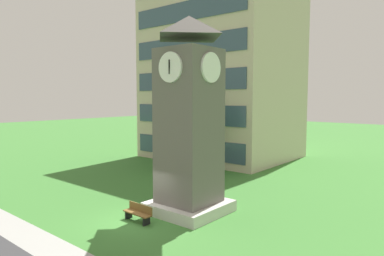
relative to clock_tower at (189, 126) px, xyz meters
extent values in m
plane|color=#3D7A33|center=(-1.25, -2.94, -4.81)|extent=(160.00, 160.00, 0.00)
cube|color=#9E9E99|center=(-1.25, -7.35, -4.81)|extent=(120.00, 1.60, 0.01)
cube|color=beige|center=(-9.24, 16.38, 6.39)|extent=(14.25, 11.69, 22.40)
cube|color=#384C60|center=(-9.24, 10.48, -3.21)|extent=(13.11, 0.10, 1.80)
cube|color=#384C60|center=(-9.24, 10.48, -0.01)|extent=(13.11, 0.10, 1.80)
cube|color=#384C60|center=(-9.24, 10.48, 3.19)|extent=(13.11, 0.10, 1.80)
cube|color=#384C60|center=(-9.24, 10.48, 6.39)|extent=(13.11, 0.10, 1.80)
cube|color=#384C60|center=(-9.24, 10.48, 9.59)|extent=(13.11, 0.10, 1.80)
cube|color=#605B56|center=(0.00, 0.00, -0.31)|extent=(2.83, 2.83, 9.01)
cube|color=beige|center=(0.00, 0.00, -4.51)|extent=(3.82, 3.82, 0.60)
pyramid|color=#4D4945|center=(0.00, 0.00, 5.35)|extent=(3.12, 3.12, 1.15)
cylinder|color=white|center=(0.00, -1.47, 3.12)|extent=(1.56, 0.12, 1.56)
cylinder|color=white|center=(1.47, 0.00, 3.12)|extent=(0.12, 1.56, 1.56)
cube|color=black|center=(0.00, -1.54, 3.26)|extent=(0.08, 0.03, 0.47)
cube|color=black|center=(0.00, -1.55, 3.12)|extent=(0.04, 0.06, 0.70)
cube|color=brown|center=(-1.05, -2.89, -4.36)|extent=(1.82, 0.55, 0.06)
cube|color=brown|center=(-1.05, -2.67, -4.13)|extent=(1.80, 0.12, 0.40)
cube|color=black|center=(-1.77, -2.86, -4.59)|extent=(0.10, 0.43, 0.45)
cube|color=black|center=(-0.33, -2.91, -4.59)|extent=(0.10, 0.43, 0.45)
cylinder|color=#513823|center=(-7.25, 7.74, -3.41)|extent=(0.42, 0.42, 2.81)
sphere|color=#1C6F30|center=(-7.25, 7.74, -0.44)|extent=(4.48, 4.48, 4.48)
camera|label=1|loc=(12.18, -14.35, 1.57)|focal=32.28mm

